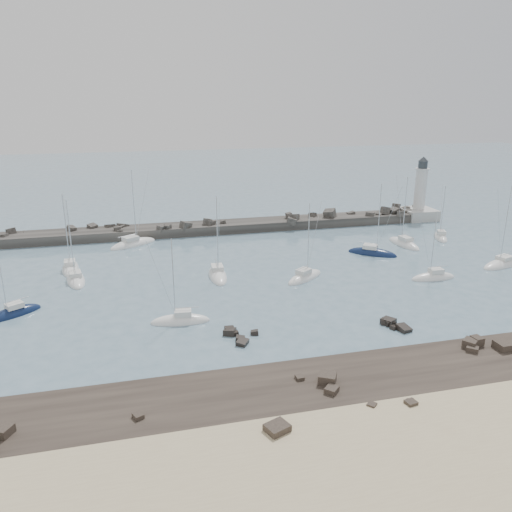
# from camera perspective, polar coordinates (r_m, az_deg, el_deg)

# --- Properties ---
(ground) EXTENTS (400.00, 400.00, 0.00)m
(ground) POSITION_cam_1_polar(r_m,az_deg,el_deg) (66.92, -0.05, -5.46)
(ground) COLOR slate
(ground) RESTS_ON ground
(sand_strip) EXTENTS (140.00, 14.00, 1.00)m
(sand_strip) POSITION_cam_1_polar(r_m,az_deg,el_deg) (41.02, 11.60, -22.78)
(sand_strip) COLOR #CDB98E
(sand_strip) RESTS_ON ground
(rock_shelf) EXTENTS (140.00, 12.00, 1.81)m
(rock_shelf) POSITION_cam_1_polar(r_m,az_deg,el_deg) (48.30, 6.32, -15.49)
(rock_shelf) COLOR #2C231E
(rock_shelf) RESTS_ON ground
(rock_cluster_near) EXTENTS (4.30, 4.71, 1.42)m
(rock_cluster_near) POSITION_cam_1_polar(r_m,az_deg,el_deg) (58.11, -2.22, -9.17)
(rock_cluster_near) COLOR black
(rock_cluster_near) RESTS_ON ground
(rock_cluster_far) EXTENTS (2.86, 4.09, 1.18)m
(rock_cluster_far) POSITION_cam_1_polar(r_m,az_deg,el_deg) (62.81, 15.36, -7.60)
(rock_cluster_far) COLOR black
(rock_cluster_far) RESTS_ON ground
(breakwater) EXTENTS (115.00, 7.23, 5.15)m
(breakwater) POSITION_cam_1_polar(r_m,az_deg,el_deg) (101.42, -9.03, 2.66)
(breakwater) COLOR #322F2C
(breakwater) RESTS_ON ground
(lighthouse) EXTENTS (7.00, 7.00, 14.60)m
(lighthouse) POSITION_cam_1_polar(r_m,az_deg,el_deg) (117.87, 18.11, 5.52)
(lighthouse) COLOR #ACACA7
(lighthouse) RESTS_ON ground
(sailboat_0) EXTENTS (4.11, 8.68, 13.18)m
(sailboat_0) POSITION_cam_1_polar(r_m,az_deg,el_deg) (79.66, -19.91, -2.58)
(sailboat_0) COLOR white
(sailboat_0) RESTS_ON ground
(sailboat_1) EXTENTS (7.26, 5.90, 11.61)m
(sailboat_1) POSITION_cam_1_polar(r_m,az_deg,el_deg) (70.57, -26.04, -5.99)
(sailboat_1) COLOR #0F1D40
(sailboat_1) RESTS_ON ground
(sailboat_2) EXTENTS (3.23, 8.39, 13.06)m
(sailboat_2) POSITION_cam_1_polar(r_m,az_deg,el_deg) (84.98, -20.43, -1.37)
(sailboat_2) COLOR white
(sailboat_2) RESTS_ON ground
(sailboat_3) EXTENTS (9.63, 7.57, 15.01)m
(sailboat_3) POSITION_cam_1_polar(r_m,az_deg,el_deg) (95.39, -13.86, 1.29)
(sailboat_3) COLOR white
(sailboat_3) RESTS_ON ground
(sailboat_4) EXTENTS (7.43, 2.96, 11.65)m
(sailboat_4) POSITION_cam_1_polar(r_m,az_deg,el_deg) (62.29, -8.61, -7.38)
(sailboat_4) COLOR white
(sailboat_4) RESTS_ON ground
(sailboat_5) EXTENTS (3.03, 8.71, 13.62)m
(sailboat_5) POSITION_cam_1_polar(r_m,az_deg,el_deg) (76.91, -4.40, -2.23)
(sailboat_5) COLOR white
(sailboat_5) RESTS_ON ground
(sailboat_6) EXTENTS (7.80, 6.52, 12.52)m
(sailboat_6) POSITION_cam_1_polar(r_m,az_deg,el_deg) (76.10, 5.59, -2.49)
(sailboat_6) COLOR white
(sailboat_6) RESTS_ON ground
(sailboat_7) EXTENTS (8.32, 7.32, 13.48)m
(sailboat_7) POSITION_cam_1_polar(r_m,az_deg,el_deg) (89.71, 13.14, 0.29)
(sailboat_7) COLOR #0F1D40
(sailboat_7) RESTS_ON ground
(sailboat_8) EXTENTS (7.18, 2.32, 11.52)m
(sailboat_8) POSITION_cam_1_polar(r_m,az_deg,el_deg) (80.27, 19.60, -2.38)
(sailboat_8) COLOR white
(sailboat_8) RESTS_ON ground
(sailboat_9) EXTENTS (3.61, 8.84, 13.68)m
(sailboat_9) POSITION_cam_1_polar(r_m,az_deg,el_deg) (96.73, 16.54, 1.29)
(sailboat_9) COLOR white
(sailboat_9) RESTS_ON ground
(sailboat_10) EXTENTS (9.48, 5.52, 14.18)m
(sailboat_10) POSITION_cam_1_polar(r_m,az_deg,el_deg) (91.05, 26.31, -0.88)
(sailboat_10) COLOR white
(sailboat_10) RESTS_ON ground
(sailboat_11) EXTENTS (4.45, 7.13, 11.11)m
(sailboat_11) POSITION_cam_1_polar(r_m,az_deg,el_deg) (103.48, 20.33, 1.98)
(sailboat_11) COLOR white
(sailboat_11) RESTS_ON ground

